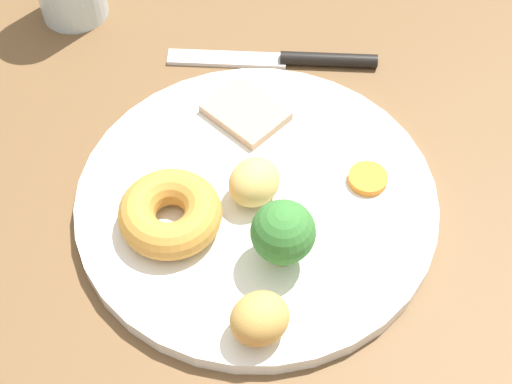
{
  "coord_description": "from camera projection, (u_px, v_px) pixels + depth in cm",
  "views": [
    {
      "loc": [
        -33.35,
        -6.31,
        50.77
      ],
      "look_at": [
        -0.36,
        -2.79,
        6.0
      ],
      "focal_mm": 53.25,
      "sensor_mm": 36.0,
      "label": 1
    }
  ],
  "objects": [
    {
      "name": "dining_table",
      "position": [
        221.0,
        217.0,
        0.59
      ],
      "size": [
        120.0,
        84.0,
        3.6
      ],
      "primitive_type": "cube",
      "color": "brown",
      "rests_on": "ground"
    },
    {
      "name": "dinner_plate",
      "position": [
        256.0,
        205.0,
        0.57
      ],
      "size": [
        27.2,
        27.2,
        1.4
      ],
      "primitive_type": "cylinder",
      "color": "white",
      "rests_on": "dining_table"
    },
    {
      "name": "meat_slice_main",
      "position": [
        245.0,
        112.0,
        0.61
      ],
      "size": [
        7.43,
        7.69,
        0.8
      ],
      "primitive_type": "cube",
      "rotation": [
        0.0,
        0.0,
        0.91
      ],
      "color": "tan",
      "rests_on": "dinner_plate"
    },
    {
      "name": "yorkshire_pudding",
      "position": [
        170.0,
        214.0,
        0.54
      ],
      "size": [
        7.5,
        7.5,
        2.72
      ],
      "primitive_type": "torus",
      "color": "#C68938",
      "rests_on": "dinner_plate"
    },
    {
      "name": "roast_potato_left",
      "position": [
        254.0,
        184.0,
        0.55
      ],
      "size": [
        5.33,
        5.16,
        3.43
      ],
      "primitive_type": "ellipsoid",
      "rotation": [
        0.0,
        0.0,
        5.74
      ],
      "color": "#D8B260",
      "rests_on": "dinner_plate"
    },
    {
      "name": "roast_potato_right",
      "position": [
        260.0,
        319.0,
        0.49
      ],
      "size": [
        5.26,
        5.34,
        3.5
      ],
      "primitive_type": "ellipsoid",
      "rotation": [
        0.0,
        0.0,
        5.37
      ],
      "color": "tan",
      "rests_on": "dinner_plate"
    },
    {
      "name": "carrot_coin_front",
      "position": [
        368.0,
        179.0,
        0.57
      ],
      "size": [
        2.99,
        2.99,
        0.64
      ],
      "primitive_type": "cylinder",
      "color": "orange",
      "rests_on": "dinner_plate"
    },
    {
      "name": "broccoli_floret",
      "position": [
        283.0,
        233.0,
        0.51
      ],
      "size": [
        4.48,
        4.48,
        5.44
      ],
      "color": "#8CB766",
      "rests_on": "dinner_plate"
    },
    {
      "name": "knife",
      "position": [
        291.0,
        59.0,
        0.67
      ],
      "size": [
        2.41,
        18.55,
        1.2
      ],
      "rotation": [
        0.0,
        0.0,
        1.62
      ],
      "color": "black",
      "rests_on": "dining_table"
    }
  ]
}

